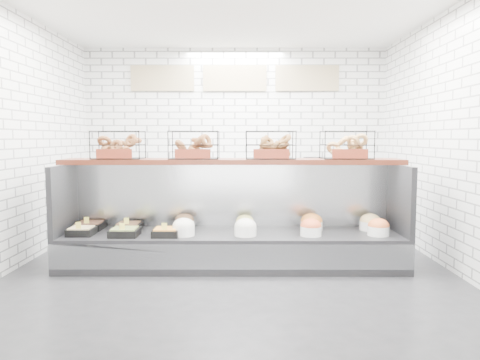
{
  "coord_description": "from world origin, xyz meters",
  "views": [
    {
      "loc": [
        0.11,
        -5.14,
        1.52
      ],
      "look_at": [
        0.09,
        0.45,
        1.01
      ],
      "focal_mm": 35.0,
      "sensor_mm": 36.0,
      "label": 1
    }
  ],
  "objects": [
    {
      "name": "prep_counter",
      "position": [
        -0.01,
        2.43,
        0.47
      ],
      "size": [
        4.0,
        0.6,
        1.2
      ],
      "color": "#93969B",
      "rests_on": "ground"
    },
    {
      "name": "room_shell",
      "position": [
        0.0,
        0.6,
        2.06
      ],
      "size": [
        5.02,
        5.51,
        3.01
      ],
      "color": "silver",
      "rests_on": "ground"
    },
    {
      "name": "ground",
      "position": [
        0.0,
        0.0,
        0.0
      ],
      "size": [
        5.5,
        5.5,
        0.0
      ],
      "primitive_type": "plane",
      "color": "black",
      "rests_on": "ground"
    },
    {
      "name": "bagel_shelf",
      "position": [
        0.0,
        0.52,
        1.38
      ],
      "size": [
        4.1,
        0.5,
        0.4
      ],
      "color": "#3F160D",
      "rests_on": "display_case"
    },
    {
      "name": "display_case",
      "position": [
        0.01,
        0.34,
        0.33
      ],
      "size": [
        4.0,
        0.9,
        1.2
      ],
      "color": "black",
      "rests_on": "ground"
    }
  ]
}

